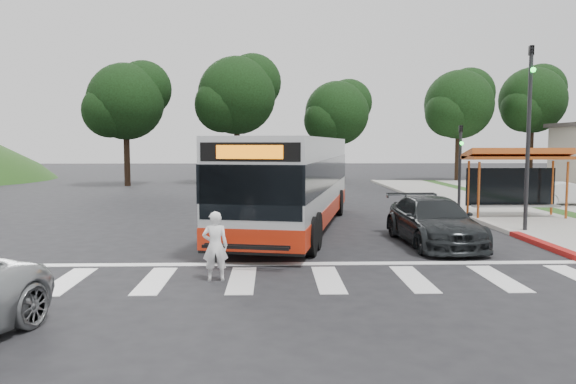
{
  "coord_description": "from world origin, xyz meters",
  "views": [
    {
      "loc": [
        0.7,
        -17.78,
        3.17
      ],
      "look_at": [
        1.22,
        0.12,
        1.6
      ],
      "focal_mm": 35.0,
      "sensor_mm": 36.0,
      "label": 1
    }
  ],
  "objects": [
    {
      "name": "ground",
      "position": [
        0.0,
        0.0,
        0.0
      ],
      "size": [
        140.0,
        140.0,
        0.0
      ],
      "primitive_type": "plane",
      "color": "black",
      "rests_on": "ground"
    },
    {
      "name": "sidewalk_east",
      "position": [
        11.0,
        8.0,
        0.06
      ],
      "size": [
        4.0,
        40.0,
        0.12
      ],
      "primitive_type": "cube",
      "color": "gray",
      "rests_on": "ground"
    },
    {
      "name": "curb_east",
      "position": [
        9.0,
        8.0,
        0.07
      ],
      "size": [
        0.3,
        40.0,
        0.15
      ],
      "primitive_type": "cube",
      "color": "#9E9991",
      "rests_on": "ground"
    },
    {
      "name": "curb_east_red",
      "position": [
        9.0,
        -2.0,
        0.08
      ],
      "size": [
        0.32,
        6.0,
        0.15
      ],
      "primitive_type": "cube",
      "color": "maroon",
      "rests_on": "ground"
    },
    {
      "name": "crosswalk_ladder",
      "position": [
        0.0,
        -5.0,
        0.01
      ],
      "size": [
        18.0,
        2.6,
        0.01
      ],
      "primitive_type": "cube",
      "color": "silver",
      "rests_on": "ground"
    },
    {
      "name": "bus_shelter",
      "position": [
        10.8,
        5.1,
        2.35
      ],
      "size": [
        4.2,
        1.6,
        2.86
      ],
      "color": "#A3491B",
      "rests_on": "sidewalk_east"
    },
    {
      "name": "traffic_signal_ne_tall",
      "position": [
        9.6,
        1.49,
        3.88
      ],
      "size": [
        0.18,
        0.37,
        6.5
      ],
      "color": "black",
      "rests_on": "ground"
    },
    {
      "name": "traffic_signal_ne_short",
      "position": [
        9.6,
        8.49,
        2.48
      ],
      "size": [
        0.18,
        0.37,
        4.0
      ],
      "color": "black",
      "rests_on": "ground"
    },
    {
      "name": "tree_ne_a",
      "position": [
        16.08,
        28.06,
        6.39
      ],
      "size": [
        6.16,
        5.74,
        9.3
      ],
      "color": "black",
      "rests_on": "parking_lot"
    },
    {
      "name": "tree_ne_b",
      "position": [
        23.08,
        30.06,
        6.92
      ],
      "size": [
        6.16,
        5.74,
        10.02
      ],
      "color": "black",
      "rests_on": "ground"
    },
    {
      "name": "tree_north_a",
      "position": [
        -1.92,
        26.07,
        6.92
      ],
      "size": [
        6.6,
        6.15,
        10.17
      ],
      "color": "black",
      "rests_on": "ground"
    },
    {
      "name": "tree_north_b",
      "position": [
        6.07,
        28.06,
        5.66
      ],
      "size": [
        5.72,
        5.33,
        8.43
      ],
      "color": "black",
      "rests_on": "ground"
    },
    {
      "name": "tree_north_c",
      "position": [
        -9.92,
        24.06,
        6.29
      ],
      "size": [
        6.16,
        5.74,
        9.3
      ],
      "color": "black",
      "rests_on": "ground"
    },
    {
      "name": "transit_bus",
      "position": [
        1.47,
        2.79,
        1.68
      ],
      "size": [
        5.41,
        13.28,
        3.35
      ],
      "primitive_type": null,
      "rotation": [
        0.0,
        0.0,
        -0.21
      ],
      "color": "silver",
      "rests_on": "ground"
    },
    {
      "name": "pedestrian",
      "position": [
        -0.61,
        -5.02,
        0.81
      ],
      "size": [
        0.62,
        0.44,
        1.61
      ],
      "primitive_type": "imported",
      "rotation": [
        0.0,
        0.0,
        3.23
      ],
      "color": "white",
      "rests_on": "ground"
    },
    {
      "name": "dark_sedan",
      "position": [
        5.74,
        -0.6,
        0.73
      ],
      "size": [
        2.31,
        5.16,
        1.47
      ],
      "primitive_type": "imported",
      "rotation": [
        0.0,
        0.0,
        0.05
      ],
      "color": "black",
      "rests_on": "ground"
    },
    {
      "name": "parked_car_1",
      "position": [
        15.5,
        9.64,
        0.66
      ],
      "size": [
        3.46,
        1.41,
        1.12
      ],
      "primitive_type": "imported",
      "rotation": [
        0.0,
        0.0,
        1.5
      ],
      "color": "silver",
      "rests_on": "parking_lot"
    }
  ]
}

